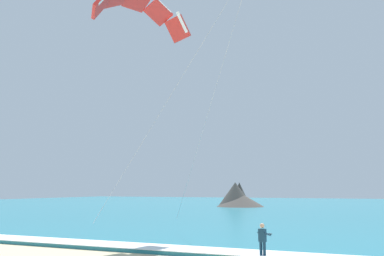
{
  "coord_description": "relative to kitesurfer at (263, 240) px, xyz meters",
  "views": [
    {
      "loc": [
        -0.9,
        -5.86,
        3.31
      ],
      "look_at": [
        -10.71,
        17.15,
        7.02
      ],
      "focal_mm": 38.33,
      "sensor_mm": 36.0,
      "label": 1
    }
  ],
  "objects": [
    {
      "name": "headland_left",
      "position": [
        -16.55,
        50.9,
        0.81
      ],
      "size": [
        8.96,
        9.92,
        4.44
      ],
      "color": "#47423D",
      "rests_on": "ground"
    },
    {
      "name": "kite_primary",
      "position": [
        -9.78,
        4.82,
        15.25
      ],
      "size": [
        11.62,
        7.87,
        16.24
      ],
      "color": "red"
    },
    {
      "name": "kitesurfer",
      "position": [
        0.0,
        0.0,
        0.0
      ],
      "size": [
        0.65,
        0.65,
        1.69
      ],
      "color": "#143347",
      "rests_on": "ground"
    },
    {
      "name": "sea",
      "position": [
        5.59,
        59.52,
        -0.84
      ],
      "size": [
        200.0,
        120.0,
        0.2
      ],
      "primitive_type": "cube",
      "color": "teal",
      "rests_on": "ground"
    }
  ]
}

